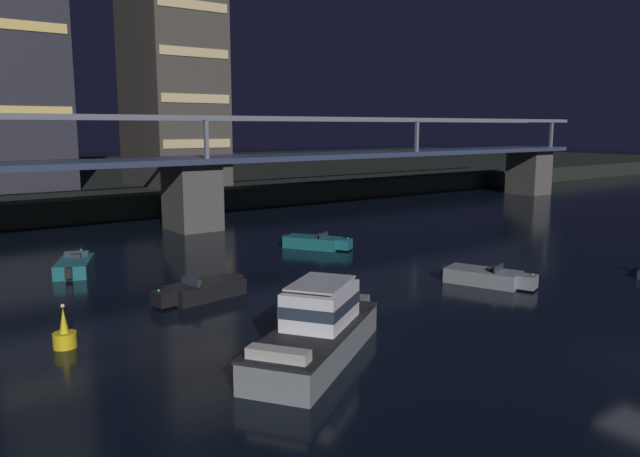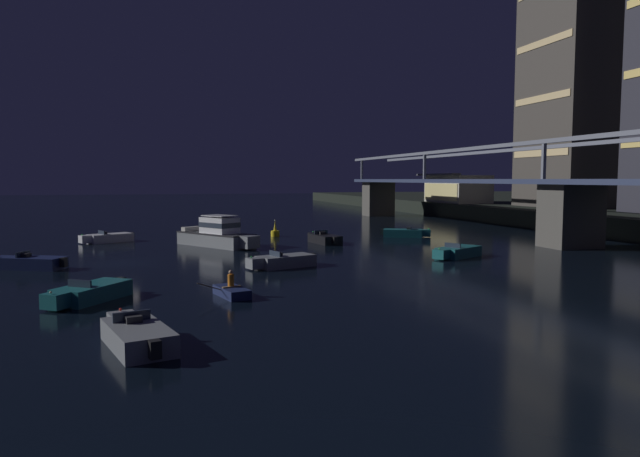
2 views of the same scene
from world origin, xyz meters
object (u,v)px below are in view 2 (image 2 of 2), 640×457
(river_bridge, at_px, (571,196))
(speedboat_mid_right, at_px, (89,293))
(cabin_cruiser_near_left, at_px, (218,235))
(speedboat_far_left, at_px, (324,239))
(dinghy_with_paddler, at_px, (232,291))
(speedboat_far_right, at_px, (108,238))
(waterfront_pavilion, at_px, (457,189))
(speedboat_near_right, at_px, (136,335))
(tower_west_low, at_px, (570,71))
(speedboat_far_center, at_px, (32,263))
(speedboat_near_center, at_px, (405,233))
(channel_buoy, at_px, (275,232))
(speedboat_mid_left, at_px, (283,261))
(speedboat_mid_center, at_px, (457,252))

(river_bridge, height_order, speedboat_mid_right, river_bridge)
(cabin_cruiser_near_left, xyz_separation_m, speedboat_far_left, (0.06, 9.85, -0.64))
(cabin_cruiser_near_left, height_order, speedboat_mid_right, cabin_cruiser_near_left)
(dinghy_with_paddler, bearing_deg, speedboat_far_right, -164.06)
(waterfront_pavilion, height_order, speedboat_near_right, waterfront_pavilion)
(tower_west_low, xyz_separation_m, speedboat_far_center, (26.07, -62.25, -20.18))
(speedboat_near_center, bearing_deg, dinghy_with_paddler, -38.69)
(speedboat_near_center, bearing_deg, speedboat_far_left, -70.69)
(speedboat_near_center, height_order, speedboat_near_right, same)
(speedboat_near_right, relative_size, channel_buoy, 2.94)
(dinghy_with_paddler, bearing_deg, waterfront_pavilion, 142.41)
(speedboat_near_center, xyz_separation_m, speedboat_near_right, (34.30, -25.36, 0.00))
(river_bridge, distance_m, speedboat_mid_left, 27.40)
(speedboat_near_center, height_order, speedboat_far_right, same)
(waterfront_pavilion, xyz_separation_m, dinghy_with_paddler, (56.06, -43.16, -4.16))
(speedboat_mid_left, xyz_separation_m, speedboat_far_right, (-19.86, -12.84, 0.00))
(river_bridge, bearing_deg, tower_west_low, 142.60)
(speedboat_mid_right, bearing_deg, speedboat_far_right, -177.15)
(waterfront_pavilion, distance_m, speedboat_near_right, 79.88)
(tower_west_low, height_order, speedboat_far_center, tower_west_low)
(speedboat_near_center, relative_size, speedboat_far_left, 0.96)
(speedboat_far_left, bearing_deg, speedboat_near_right, -26.87)
(cabin_cruiser_near_left, bearing_deg, speedboat_near_right, -10.63)
(speedboat_far_center, xyz_separation_m, speedboat_far_right, (-16.13, 3.53, 0.00))
(waterfront_pavilion, xyz_separation_m, speedboat_mid_right, (55.31, -50.03, -4.02))
(cabin_cruiser_near_left, distance_m, channel_buoy, 9.94)
(speedboat_near_center, xyz_separation_m, speedboat_mid_left, (17.14, -16.46, 0.00))
(waterfront_pavilion, bearing_deg, speedboat_mid_right, -42.13)
(cabin_cruiser_near_left, height_order, speedboat_far_left, cabin_cruiser_near_left)
(speedboat_far_left, bearing_deg, speedboat_mid_right, -39.46)
(waterfront_pavilion, relative_size, speedboat_far_left, 2.37)
(speedboat_near_center, bearing_deg, cabin_cruiser_near_left, -80.29)
(cabin_cruiser_near_left, distance_m, speedboat_far_left, 9.87)
(speedboat_mid_left, xyz_separation_m, channel_buoy, (-21.17, 3.55, 0.06))
(cabin_cruiser_near_left, bearing_deg, channel_buoy, 137.99)
(speedboat_far_left, relative_size, channel_buoy, 2.97)
(tower_west_low, height_order, cabin_cruiser_near_left, tower_west_low)
(speedboat_far_left, bearing_deg, speedboat_mid_left, -26.18)
(cabin_cruiser_near_left, height_order, speedboat_far_center, cabin_cruiser_near_left)
(speedboat_far_right, bearing_deg, speedboat_near_right, 6.08)
(waterfront_pavilion, height_order, speedboat_mid_center, waterfront_pavilion)
(speedboat_mid_center, bearing_deg, speedboat_mid_right, -68.98)
(cabin_cruiser_near_left, bearing_deg, speedboat_mid_right, -20.64)
(speedboat_mid_center, bearing_deg, speedboat_far_center, -94.47)
(cabin_cruiser_near_left, distance_m, speedboat_far_center, 16.67)
(speedboat_mid_right, xyz_separation_m, speedboat_far_center, (-12.10, -4.93, 0.00))
(speedboat_near_right, xyz_separation_m, dinghy_with_paddler, (-8.04, 4.34, -0.14))
(speedboat_near_right, xyz_separation_m, speedboat_far_center, (-20.90, -7.47, 0.00))
(speedboat_mid_center, bearing_deg, tower_west_low, 131.63)
(speedboat_far_left, distance_m, dinghy_with_paddler, 25.51)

